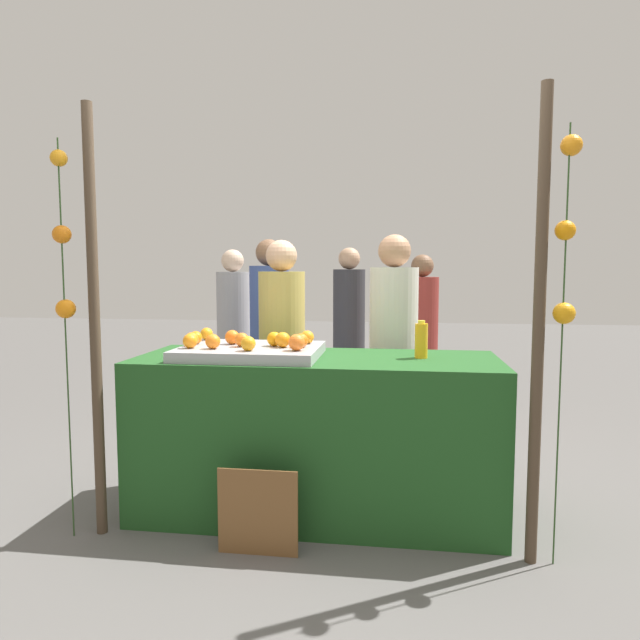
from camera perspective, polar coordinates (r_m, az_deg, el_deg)
The scene contains 28 objects.
ground_plane at distance 3.45m, azimuth -0.36°, elevation -19.12°, with size 24.00×24.00×0.00m, color #565451.
stall_counter at distance 3.29m, azimuth -0.36°, elevation -11.78°, with size 2.08×0.76×0.92m, color #1E4C1E.
orange_tray at distance 3.22m, azimuth -7.17°, elevation -3.24°, with size 0.80×0.61×0.06m, color #9EA0A5.
orange_0 at distance 3.14m, azimuth -3.88°, elevation -2.05°, with size 0.09×0.09×0.09m, color orange.
orange_1 at distance 3.01m, azimuth -2.44°, elevation -2.33°, with size 0.09×0.09×0.09m, color orange.
orange_2 at distance 3.02m, azimuth -7.44°, elevation -2.43°, with size 0.08×0.08×0.08m, color orange.
orange_3 at distance 3.19m, azimuth -13.28°, elevation -2.12°, with size 0.08×0.08×0.08m, color orange.
orange_4 at distance 3.31m, azimuth -9.07°, elevation -1.76°, with size 0.09×0.09×0.09m, color orange.
orange_5 at distance 3.54m, azimuth -11.65°, elevation -1.41°, with size 0.08×0.08×0.08m, color orange.
orange_6 at distance 3.29m, azimuth -13.12°, elevation -1.93°, with size 0.08×0.08×0.08m, color orange.
orange_7 at distance 3.20m, azimuth -4.77°, elevation -1.97°, with size 0.08×0.08×0.08m, color orange.
orange_8 at distance 3.29m, azimuth -1.32°, elevation -1.78°, with size 0.08×0.08×0.08m, color orange.
orange_9 at distance 3.19m, azimuth -8.09°, elevation -2.03°, with size 0.08×0.08×0.08m, color orange.
orange_10 at distance 3.13m, azimuth -1.98°, elevation -2.14°, with size 0.08×0.08×0.08m, color orange.
orange_11 at distance 3.36m, azimuth -12.73°, elevation -1.78°, with size 0.08×0.08×0.08m, color orange.
orange_12 at distance 3.13m, azimuth -11.02°, elevation -2.20°, with size 0.08×0.08×0.08m, color orange.
juice_bottle at distance 3.18m, azimuth 10.43°, elevation -2.08°, with size 0.07×0.07×0.21m.
chalkboard_sign at distance 2.93m, azimuth -6.42°, elevation -19.21°, with size 0.41×0.03×0.45m.
vendor_left at distance 3.94m, azimuth -3.94°, elevation -4.49°, with size 0.33×0.33×1.63m.
vendor_right at distance 3.89m, azimuth 7.57°, elevation -4.44°, with size 0.33×0.33×1.66m.
crowd_person_0 at distance 5.73m, azimuth 3.01°, elevation -1.36°, with size 0.33×0.33×1.65m.
crowd_person_1 at distance 4.80m, azimuth -5.23°, elevation -2.46°, with size 0.34×0.34×1.69m.
crowd_person_2 at distance 5.54m, azimuth -8.92°, elevation -1.79°, with size 0.33×0.33×1.62m.
crowd_person_3 at distance 5.36m, azimuth 10.42°, elevation -2.32°, with size 0.31×0.31×1.57m.
canopy_post_left at distance 3.13m, azimuth -22.27°, elevation -0.41°, with size 0.06×0.06×2.27m, color #473828.
canopy_post_right at distance 2.79m, azimuth 21.67°, elevation -1.03°, with size 0.06×0.06×2.27m, color #473828.
garland_strand_left at distance 3.14m, azimuth -25.05°, elevation 6.48°, with size 0.10×0.10×2.09m.
garland_strand_right at distance 2.80m, azimuth 24.14°, elevation 7.59°, with size 0.11×0.11×2.09m.
Camera 1 is at (0.45, -3.12, 1.42)m, focal length 30.94 mm.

